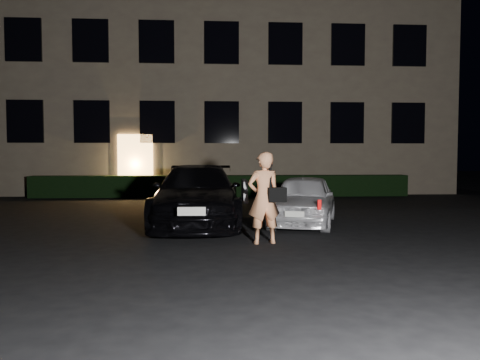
{
  "coord_description": "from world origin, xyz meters",
  "views": [
    {
      "loc": [
        -0.5,
        -8.21,
        1.64
      ],
      "look_at": [
        0.17,
        2.0,
        1.11
      ],
      "focal_mm": 35.0,
      "sensor_mm": 36.0,
      "label": 1
    }
  ],
  "objects": [
    {
      "name": "hedge",
      "position": [
        0.0,
        10.5,
        0.42
      ],
      "size": [
        15.0,
        0.7,
        0.85
      ],
      "primitive_type": "cube",
      "color": "black",
      "rests_on": "ground"
    },
    {
      "name": "man",
      "position": [
        0.52,
        0.42,
        0.86
      ],
      "size": [
        0.77,
        0.53,
        1.71
      ],
      "rotation": [
        0.0,
        0.0,
        3.35
      ],
      "color": "#FEA26B",
      "rests_on": "ground"
    },
    {
      "name": "sedan",
      "position": [
        -0.78,
        2.92,
        0.71
      ],
      "size": [
        2.14,
        5.01,
        1.42
      ],
      "rotation": [
        0.0,
        0.0,
        -0.02
      ],
      "color": "black",
      "rests_on": "ground"
    },
    {
      "name": "ground",
      "position": [
        0.0,
        0.0,
        0.0
      ],
      "size": [
        80.0,
        80.0,
        0.0
      ],
      "primitive_type": "plane",
      "color": "black",
      "rests_on": "ground"
    },
    {
      "name": "building",
      "position": [
        -0.0,
        14.99,
        6.0
      ],
      "size": [
        20.0,
        8.11,
        12.0
      ],
      "color": "#756453",
      "rests_on": "ground"
    },
    {
      "name": "hatch",
      "position": [
        1.74,
        2.81,
        0.6
      ],
      "size": [
        2.39,
        3.77,
        1.2
      ],
      "rotation": [
        0.0,
        0.0,
        -0.3
      ],
      "color": "silver",
      "rests_on": "ground"
    }
  ]
}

